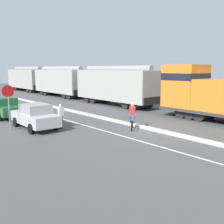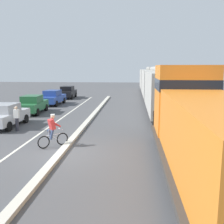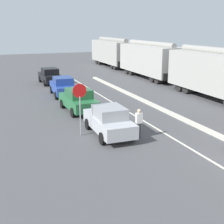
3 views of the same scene
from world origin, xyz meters
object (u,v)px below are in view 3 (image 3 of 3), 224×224
parked_car_black (50,76)px  pedestrian_by_cars (139,123)px  parked_car_green (78,100)px  hopper_car_middle (150,60)px  parked_car_silver (109,121)px  parked_car_blue (63,86)px  stop_sign (80,100)px  hopper_car_lead (218,74)px  hopper_car_trailing (112,52)px

parked_car_black → pedestrian_by_cars: bearing=-86.0°
parked_car_black → parked_car_green: bearing=-91.1°
hopper_car_middle → parked_car_silver: size_ratio=2.51×
parked_car_black → parked_car_blue: bearing=-90.6°
parked_car_green → parked_car_black: size_ratio=1.01×
parked_car_silver → pedestrian_by_cars: size_ratio=2.61×
pedestrian_by_cars → stop_sign: bearing=150.2°
parked_car_blue → pedestrian_by_cars: bearing=-83.7°
hopper_car_lead → pedestrian_by_cars: size_ratio=6.54×
parked_car_silver → pedestrian_by_cars: (1.28, -1.11, 0.03)m
hopper_car_middle → pedestrian_by_cars: hopper_car_middle is taller
hopper_car_trailing → parked_car_black: hopper_car_trailing is taller
parked_car_green → hopper_car_lead: bearing=-2.3°
hopper_car_lead → parked_car_silver: bearing=-156.6°
hopper_car_trailing → stop_sign: (-12.88, -27.66, -0.05)m
parked_car_blue → parked_car_silver: bearing=-89.8°
parked_car_blue → pedestrian_by_cars: size_ratio=2.64×
parked_car_blue → stop_sign: 10.54m
hopper_car_middle → parked_car_blue: size_ratio=2.48×
parked_car_black → stop_sign: bearing=-95.2°
parked_car_black → stop_sign: size_ratio=1.47×
parked_car_silver → parked_car_blue: bearing=90.2°
hopper_car_trailing → parked_car_green: hopper_car_trailing is taller
hopper_car_trailing → pedestrian_by_cars: bearing=-109.1°
pedestrian_by_cars → parked_car_blue: bearing=96.3°
parked_car_green → stop_sign: (-1.27, -4.92, 1.21)m
hopper_car_middle → parked_car_black: (-11.37, 0.56, -1.26)m
hopper_car_trailing → parked_car_silver: (-11.40, -28.13, -1.26)m
hopper_car_middle → pedestrian_by_cars: (-10.11, -17.64, -1.23)m
hopper_car_lead → parked_car_green: hopper_car_lead is taller
parked_car_green → stop_sign: stop_sign is taller
hopper_car_lead → pedestrian_by_cars: (-10.11, -6.04, -1.23)m
parked_car_blue → pedestrian_by_cars: 12.03m
hopper_car_lead → parked_car_green: size_ratio=2.48×
hopper_car_lead → parked_car_silver: 12.48m
parked_car_blue → pedestrian_by_cars: (1.32, -11.96, 0.03)m
hopper_car_trailing → parked_car_blue: hopper_car_trailing is taller
hopper_car_lead → hopper_car_trailing: same height
hopper_car_trailing → parked_car_blue: 20.77m
hopper_car_lead → parked_car_blue: size_ratio=2.48×
hopper_car_trailing → parked_car_blue: (-11.44, -17.29, -1.26)m
hopper_car_trailing → parked_car_silver: hopper_car_trailing is taller
hopper_car_middle → parked_car_green: hopper_car_middle is taller
parked_car_black → pedestrian_by_cars: same height
parked_car_silver → parked_car_blue: same height
parked_car_silver → parked_car_black: (0.02, 17.09, 0.00)m
hopper_car_trailing → parked_car_blue: bearing=-123.5°
hopper_car_trailing → stop_sign: hopper_car_trailing is taller
parked_car_green → hopper_car_middle: bearing=43.8°
parked_car_black → pedestrian_by_cars: size_ratio=2.62×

